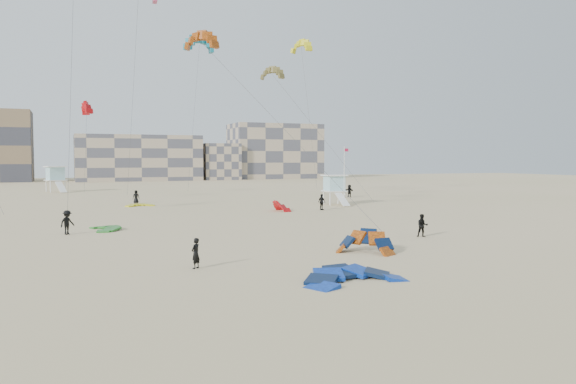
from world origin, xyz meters
name	(u,v)px	position (x,y,z in m)	size (l,w,h in m)	color
ground	(249,279)	(0.00, 0.00, 0.00)	(320.00, 320.00, 0.00)	beige
kite_ground_blue	(353,281)	(4.34, -2.31, 0.00)	(4.66, 4.81, 1.00)	#0940C1
kite_ground_orange	(365,253)	(8.76, 4.42, 0.00)	(3.44, 2.76, 2.17)	orange
kite_ground_green	(105,230)	(-5.22, 21.86, 0.00)	(3.27, 3.46, 0.52)	#268F32
kite_ground_red_far	(282,211)	(13.92, 32.07, 0.00)	(2.90, 2.41, 1.84)	#C90C00
kite_ground_yellow	(140,206)	(0.24, 44.34, 0.00)	(3.10, 3.26, 0.44)	yellow
kitesurfer_main	(196,253)	(-1.82, 3.41, 0.80)	(0.58, 0.38, 1.60)	black
kitesurfer_b	(422,226)	(16.14, 9.04, 0.84)	(0.82, 0.64, 1.68)	black
kitesurfer_c	(67,222)	(-8.01, 20.05, 0.92)	(1.19, 0.68, 1.84)	black
kitesurfer_d	(322,202)	(18.53, 31.50, 0.90)	(1.06, 0.44, 1.80)	black
kitesurfer_e	(136,197)	(0.27, 48.65, 0.86)	(0.84, 0.55, 1.73)	black
kitesurfer_f	(349,191)	(31.48, 49.47, 0.94)	(1.74, 0.56, 1.88)	black
kite_fly_orange	(201,42)	(4.82, 30.72, 17.38)	(8.40, 27.53, 17.67)	orange
kite_fly_olive	(272,74)	(15.88, 40.43, 16.15)	(9.20, 15.07, 16.28)	brown
kite_fly_yellow	(301,47)	(24.53, 51.64, 22.12)	(6.18, 4.96, 22.43)	yellow
kite_fly_teal_b	(199,45)	(9.57, 52.52, 21.52)	(5.39, 5.89, 21.89)	teal
kite_fly_red	(87,109)	(-5.02, 61.76, 12.94)	(3.89, 5.24, 13.24)	#C90C00
lifeguard_tower_near	(334,190)	(23.16, 37.73, 1.86)	(2.75, 5.15, 3.74)	white
lifeguard_tower_far	(55,179)	(-9.77, 79.91, 2.23)	(3.98, 6.60, 4.49)	white
flagpole	(344,175)	(23.40, 35.51, 3.83)	(0.59, 0.09, 7.26)	white
condo_mid	(138,158)	(10.00, 130.00, 6.00)	(32.00, 16.00, 12.00)	tan
condo_east	(275,151)	(50.00, 132.00, 8.00)	(26.00, 14.00, 16.00)	tan
condo_fill_right	(219,162)	(32.00, 128.00, 5.00)	(10.00, 10.00, 10.00)	tan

